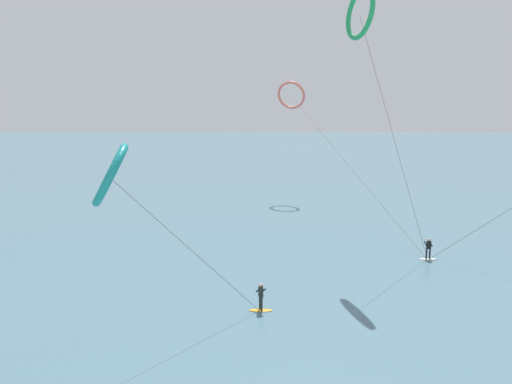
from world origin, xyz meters
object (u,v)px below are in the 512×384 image
object	(u,v)px
surfer_ivory	(428,250)
kite_emerald	(360,14)
kite_coral	(291,95)
kite_teal	(111,175)
surfer_amber	(261,299)

from	to	relation	value
surfer_ivory	kite_emerald	distance (m)	18.61
kite_emerald	kite_coral	distance (m)	25.24
kite_emerald	kite_teal	xyz separation A→B (m)	(-13.93, -13.98, -9.57)
surfer_amber	kite_emerald	bearing A→B (deg)	-58.22
kite_emerald	kite_coral	size ratio (longest dim) A/B	0.78
surfer_ivory	kite_emerald	size ratio (longest dim) A/B	0.08
surfer_amber	kite_coral	xyz separation A→B (m)	(3.82, 33.90, 12.36)
surfer_ivory	kite_teal	distance (m)	25.61
surfer_ivory	kite_coral	world-z (taller)	kite_coral
surfer_ivory	kite_emerald	world-z (taller)	kite_emerald
surfer_amber	kite_emerald	world-z (taller)	kite_emerald
surfer_ivory	kite_teal	bearing A→B (deg)	24.77
kite_coral	kite_teal	size ratio (longest dim) A/B	2.52
kite_coral	kite_teal	bearing A→B (deg)	95.98
kite_emerald	kite_teal	size ratio (longest dim) A/B	1.96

